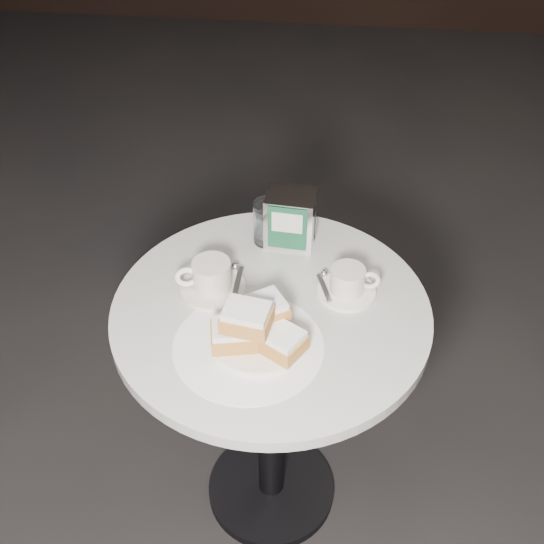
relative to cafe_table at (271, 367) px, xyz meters
The scene contains 9 objects.
ground 0.55m from the cafe_table, ahead, with size 7.00×7.00×0.00m, color black.
cafe_table is the anchor object (origin of this frame).
sugar_spill 0.23m from the cafe_table, 105.57° to the right, with size 0.31×0.31×0.00m, color white.
beignet_plate 0.27m from the cafe_table, 98.20° to the right, with size 0.21×0.21×0.12m.
coffee_cup_left 0.27m from the cafe_table, 162.66° to the left, with size 0.18×0.18×0.08m.
coffee_cup_right 0.29m from the cafe_table, 21.88° to the left, with size 0.14×0.14×0.07m.
water_glass_left 0.34m from the cafe_table, 98.63° to the left, with size 0.08×0.08×0.11m.
water_glass_right 0.36m from the cafe_table, 79.45° to the left, with size 0.07×0.07×0.11m.
napkin_dispenser 0.36m from the cafe_table, 85.26° to the left, with size 0.12×0.11×0.13m.
Camera 1 is at (0.12, -1.06, 1.79)m, focal length 45.00 mm.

